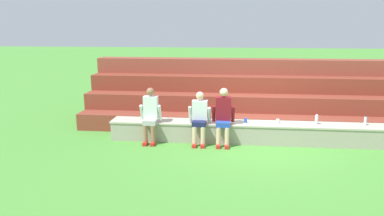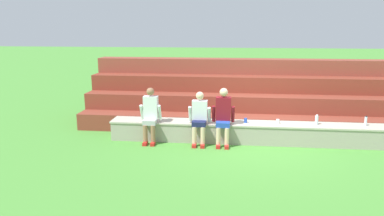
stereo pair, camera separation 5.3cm
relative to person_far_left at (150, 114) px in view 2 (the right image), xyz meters
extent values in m
plane|color=#4C9338|center=(2.58, 0.01, -0.74)|extent=(80.00, 80.00, 0.00)
cube|color=#A8A08E|center=(2.58, 0.30, -0.49)|extent=(7.25, 0.58, 0.50)
cube|color=#BCB39F|center=(2.58, 0.30, -0.25)|extent=(7.29, 0.62, 0.04)
cube|color=brown|center=(2.58, 1.09, -0.50)|extent=(9.76, 0.62, 0.47)
cube|color=brown|center=(2.58, 1.71, -0.27)|extent=(9.76, 0.62, 0.93)
cube|color=maroon|center=(2.58, 2.32, -0.04)|extent=(9.76, 0.62, 1.40)
cube|color=brown|center=(2.58, 2.94, 0.20)|extent=(9.76, 0.62, 1.87)
cylinder|color=#996B4C|center=(-0.10, -0.19, -0.49)|extent=(0.11, 0.11, 0.50)
cylinder|color=#996B4C|center=(0.10, -0.19, -0.49)|extent=(0.11, 0.11, 0.50)
cube|color=red|center=(-0.10, -0.23, -0.70)|extent=(0.10, 0.22, 0.08)
cube|color=red|center=(0.10, -0.23, -0.70)|extent=(0.10, 0.22, 0.08)
cube|color=#B2B2B7|center=(0.00, -0.06, -0.18)|extent=(0.32, 0.30, 0.12)
cube|color=white|center=(0.00, 0.07, 0.16)|extent=(0.35, 0.20, 0.57)
sphere|color=#996B4C|center=(0.00, 0.07, 0.56)|extent=(0.19, 0.19, 0.19)
cylinder|color=white|center=(-0.23, 0.05, 0.03)|extent=(0.08, 0.24, 0.42)
cylinder|color=white|center=(0.23, 0.05, 0.03)|extent=(0.08, 0.22, 0.42)
cylinder|color=beige|center=(1.13, -0.20, -0.49)|extent=(0.11, 0.11, 0.50)
cylinder|color=beige|center=(1.33, -0.20, -0.49)|extent=(0.11, 0.11, 0.50)
cube|color=red|center=(1.13, -0.24, -0.70)|extent=(0.10, 0.22, 0.08)
cube|color=red|center=(1.33, -0.24, -0.70)|extent=(0.10, 0.22, 0.08)
cube|color=#191E47|center=(1.23, -0.07, -0.18)|extent=(0.34, 0.31, 0.12)
cube|color=white|center=(1.23, 0.10, 0.11)|extent=(0.37, 0.20, 0.48)
sphere|color=beige|center=(1.23, 0.10, 0.47)|extent=(0.20, 0.20, 0.20)
cylinder|color=white|center=(0.99, 0.08, 0.00)|extent=(0.08, 0.21, 0.42)
cylinder|color=white|center=(1.47, 0.08, 0.00)|extent=(0.08, 0.24, 0.42)
cylinder|color=beige|center=(1.71, -0.20, -0.49)|extent=(0.11, 0.11, 0.50)
cylinder|color=beige|center=(1.92, -0.20, -0.49)|extent=(0.11, 0.11, 0.50)
cube|color=red|center=(1.71, -0.24, -0.70)|extent=(0.10, 0.22, 0.08)
cube|color=red|center=(1.92, -0.24, -0.70)|extent=(0.10, 0.22, 0.08)
cube|color=#2347B2|center=(1.81, -0.07, -0.18)|extent=(0.34, 0.32, 0.12)
cube|color=maroon|center=(1.81, 0.11, 0.16)|extent=(0.37, 0.20, 0.58)
sphere|color=beige|center=(1.81, 0.11, 0.57)|extent=(0.21, 0.21, 0.21)
cylinder|color=maroon|center=(1.58, 0.09, 0.03)|extent=(0.08, 0.19, 0.43)
cylinder|color=maroon|center=(2.05, 0.09, 0.03)|extent=(0.08, 0.19, 0.43)
cylinder|color=silver|center=(5.28, 0.35, -0.12)|extent=(0.06, 0.06, 0.22)
cylinder|color=black|center=(5.28, 0.35, 0.00)|extent=(0.04, 0.04, 0.02)
cylinder|color=silver|center=(4.11, 0.32, -0.12)|extent=(0.08, 0.08, 0.23)
cylinder|color=white|center=(4.11, 0.32, 0.01)|extent=(0.05, 0.05, 0.02)
cylinder|color=white|center=(3.17, 0.32, -0.18)|extent=(0.08, 0.08, 0.11)
cylinder|color=blue|center=(2.37, 0.30, -0.17)|extent=(0.08, 0.08, 0.12)
camera|label=1|loc=(1.92, -8.35, 2.15)|focal=32.92mm
camera|label=2|loc=(1.97, -8.34, 2.15)|focal=32.92mm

